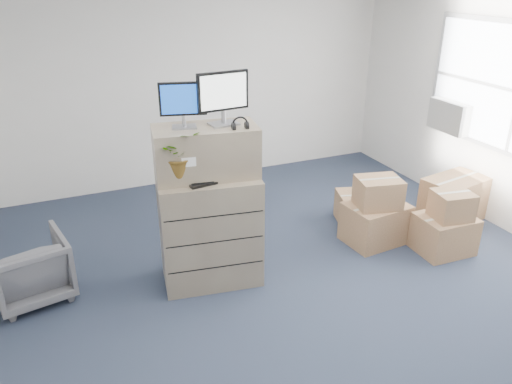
# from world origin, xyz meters

# --- Properties ---
(ground) EXTENTS (7.00, 7.00, 0.00)m
(ground) POSITION_xyz_m (0.00, 0.00, 0.00)
(ground) COLOR #22293D
(ground) RESTS_ON ground
(wall_back) EXTENTS (6.00, 0.02, 2.80)m
(wall_back) POSITION_xyz_m (0.00, 3.51, 1.40)
(wall_back) COLOR silver
(wall_back) RESTS_ON ground
(ac_unit) EXTENTS (0.24, 0.60, 0.40)m
(ac_unit) POSITION_xyz_m (2.87, 1.40, 1.20)
(ac_unit) COLOR silver
(ac_unit) RESTS_ON wall_right
(filing_cabinet_lower) EXTENTS (1.05, 0.73, 1.14)m
(filing_cabinet_lower) POSITION_xyz_m (-0.69, 0.79, 0.57)
(filing_cabinet_lower) COLOR #826F59
(filing_cabinet_lower) RESTS_ON ground
(filing_cabinet_upper) EXTENTS (1.04, 0.63, 0.49)m
(filing_cabinet_upper) POSITION_xyz_m (-0.68, 0.84, 1.38)
(filing_cabinet_upper) COLOR #826F59
(filing_cabinet_upper) RESTS_ON filing_cabinet_lower
(monitor_left) EXTENTS (0.42, 0.21, 0.42)m
(monitor_left) POSITION_xyz_m (-0.86, 0.88, 1.86)
(monitor_left) COLOR #99999E
(monitor_left) RESTS_ON filing_cabinet_upper
(monitor_right) EXTENTS (0.51, 0.22, 0.50)m
(monitor_right) POSITION_xyz_m (-0.49, 0.83, 1.91)
(monitor_right) COLOR #99999E
(monitor_right) RESTS_ON filing_cabinet_upper
(headphones) EXTENTS (0.15, 0.04, 0.15)m
(headphones) POSITION_xyz_m (-0.40, 0.65, 1.67)
(headphones) COLOR black
(headphones) RESTS_ON filing_cabinet_upper
(keyboard) EXTENTS (0.48, 0.25, 0.02)m
(keyboard) POSITION_xyz_m (-0.69, 0.68, 1.15)
(keyboard) COLOR black
(keyboard) RESTS_ON filing_cabinet_lower
(mouse) EXTENTS (0.10, 0.06, 0.03)m
(mouse) POSITION_xyz_m (-0.33, 0.66, 1.15)
(mouse) COLOR silver
(mouse) RESTS_ON filing_cabinet_lower
(water_bottle) EXTENTS (0.09, 0.09, 0.32)m
(water_bottle) POSITION_xyz_m (-0.57, 0.78, 1.30)
(water_bottle) COLOR gray
(water_bottle) RESTS_ON filing_cabinet_lower
(phone_dock) EXTENTS (0.07, 0.07, 0.15)m
(phone_dock) POSITION_xyz_m (-0.71, 0.81, 1.19)
(phone_dock) COLOR silver
(phone_dock) RESTS_ON filing_cabinet_lower
(external_drive) EXTENTS (0.23, 0.20, 0.06)m
(external_drive) POSITION_xyz_m (-0.33, 0.82, 1.17)
(external_drive) COLOR black
(external_drive) RESTS_ON filing_cabinet_lower
(tissue_box) EXTENTS (0.29, 0.19, 0.10)m
(tissue_box) POSITION_xyz_m (-0.31, 0.86, 1.25)
(tissue_box) COLOR #4087DA
(tissue_box) RESTS_ON external_drive
(potted_plant) EXTENTS (0.47, 0.50, 0.42)m
(potted_plant) POSITION_xyz_m (-0.97, 0.74, 1.38)
(potted_plant) COLOR #95AE8C
(potted_plant) RESTS_ON filing_cabinet_lower
(office_chair) EXTENTS (0.79, 0.76, 0.70)m
(office_chair) POSITION_xyz_m (-2.40, 1.16, 0.35)
(office_chair) COLOR slate
(office_chair) RESTS_ON ground
(cardboard_boxes) EXTENTS (2.06, 1.55, 0.81)m
(cardboard_boxes) POSITION_xyz_m (1.87, 0.75, 0.30)
(cardboard_boxes) COLOR brown
(cardboard_boxes) RESTS_ON ground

